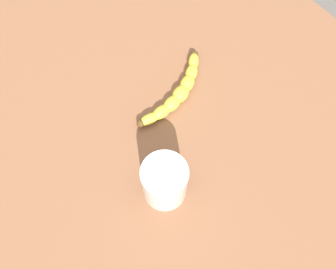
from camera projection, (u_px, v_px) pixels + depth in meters
The scene contains 3 objects.
wooden_tabletop at pixel (133, 144), 76.61cm from camera, with size 120.00×120.00×3.00cm, color brown.
banana at pixel (177, 92), 78.43cm from camera, with size 22.42×9.60×3.30cm.
smoothie_glass at pixel (165, 182), 66.10cm from camera, with size 8.56×8.56×10.83cm.
Camera 1 is at (13.21, 28.16, 71.95)cm, focal length 38.10 mm.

